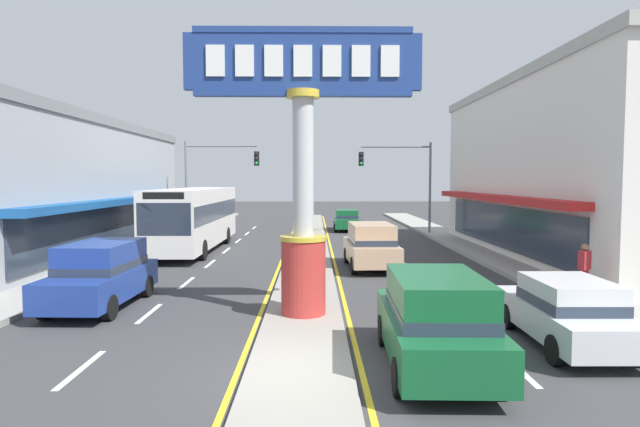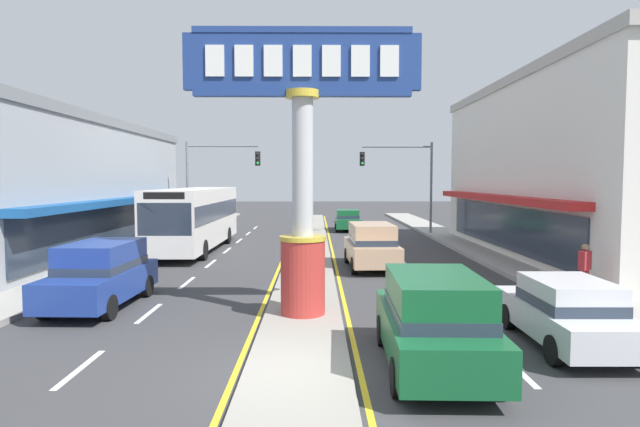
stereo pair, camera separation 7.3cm
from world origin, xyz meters
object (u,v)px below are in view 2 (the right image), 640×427
at_px(district_sign, 303,170).
at_px(traffic_light_left_side, 214,172).
at_px(bus_far_left_oncoming, 196,215).
at_px(pedestrian_near_kerb, 585,266).
at_px(traffic_light_right_side, 405,172).
at_px(sedan_mid_left_lane, 348,220).
at_px(sedan_far_right_lane, 566,311).
at_px(suv_kerb_right, 434,320).
at_px(storefront_right, 604,168).
at_px(suv_near_right_lane, 101,274).
at_px(suv_near_left_lane, 371,245).
at_px(storefront_left, 25,187).

distance_m(district_sign, traffic_light_left_side, 21.62).
height_order(bus_far_left_oncoming, pedestrian_near_kerb, bus_far_left_oncoming).
bearing_deg(traffic_light_right_side, bus_far_left_oncoming, -149.02).
distance_m(traffic_light_left_side, sedan_mid_left_lane, 10.37).
xyz_separation_m(sedan_far_right_lane, suv_kerb_right, (-3.30, -1.45, 0.20)).
xyz_separation_m(storefront_right, suv_near_right_lane, (-20.05, -9.72, -3.29)).
bearing_deg(traffic_light_left_side, sedan_mid_left_lane, 23.71).
relative_size(traffic_light_left_side, suv_near_left_lane, 1.33).
bearing_deg(traffic_light_right_side, suv_near_right_lane, -121.73).
height_order(district_sign, storefront_left, district_sign).
relative_size(district_sign, suv_near_right_lane, 1.62).
distance_m(bus_far_left_oncoming, suv_kerb_right, 19.75).
relative_size(district_sign, suv_near_left_lane, 1.62).
bearing_deg(traffic_light_right_side, storefront_left, -156.47).
bearing_deg(storefront_left, suv_near_right_lane, -53.61).
height_order(traffic_light_right_side, suv_kerb_right, traffic_light_right_side).
bearing_deg(bus_far_left_oncoming, traffic_light_right_side, 30.98).
xyz_separation_m(suv_near_right_lane, bus_far_left_oncoming, (-0.00, 12.46, 0.88)).
bearing_deg(suv_near_right_lane, suv_near_left_lane, 37.55).
relative_size(suv_near_right_lane, suv_kerb_right, 1.00).
height_order(storefront_left, suv_near_right_lane, storefront_left).
relative_size(suv_near_right_lane, sedan_far_right_lane, 1.08).
height_order(storefront_right, suv_near_right_lane, storefront_right).
bearing_deg(storefront_left, traffic_light_left_side, 46.82).
bearing_deg(pedestrian_near_kerb, storefront_left, 155.38).
bearing_deg(suv_near_right_lane, sedan_mid_left_lane, 69.52).
relative_size(storefront_left, sedan_far_right_lane, 5.49).
bearing_deg(sedan_mid_left_lane, traffic_light_right_side, -43.34).
bearing_deg(suv_kerb_right, bus_far_left_oncoming, 116.06).
distance_m(storefront_right, sedan_far_right_lane, 16.15).
relative_size(suv_near_right_lane, sedan_mid_left_lane, 1.08).
bearing_deg(pedestrian_near_kerb, bus_far_left_oncoming, 140.85).
bearing_deg(sedan_mid_left_lane, bus_far_left_oncoming, -128.90).
bearing_deg(traffic_light_left_side, storefront_right, -25.16).
distance_m(sedan_far_right_lane, sedan_mid_left_lane, 27.22).
bearing_deg(sedan_mid_left_lane, sedan_far_right_lane, -83.03).
bearing_deg(storefront_right, bus_far_left_oncoming, 172.21).
bearing_deg(suv_near_left_lane, bus_far_left_oncoming, 146.25).
bearing_deg(suv_kerb_right, district_sign, 124.90).
relative_size(storefront_right, suv_near_right_lane, 4.31).
relative_size(district_sign, traffic_light_left_side, 1.22).
bearing_deg(sedan_far_right_lane, suv_near_right_lane, 162.30).
distance_m(district_sign, sedan_mid_left_lane, 24.97).
relative_size(storefront_right, suv_near_left_lane, 4.31).
height_order(suv_near_right_lane, sedan_mid_left_lane, suv_near_right_lane).
relative_size(sedan_far_right_lane, sedan_mid_left_lane, 1.00).
relative_size(storefront_left, sedan_mid_left_lane, 5.47).
relative_size(district_sign, suv_kerb_right, 1.62).
bearing_deg(suv_near_right_lane, district_sign, -13.37).
bearing_deg(sedan_far_right_lane, sedan_mid_left_lane, 96.97).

